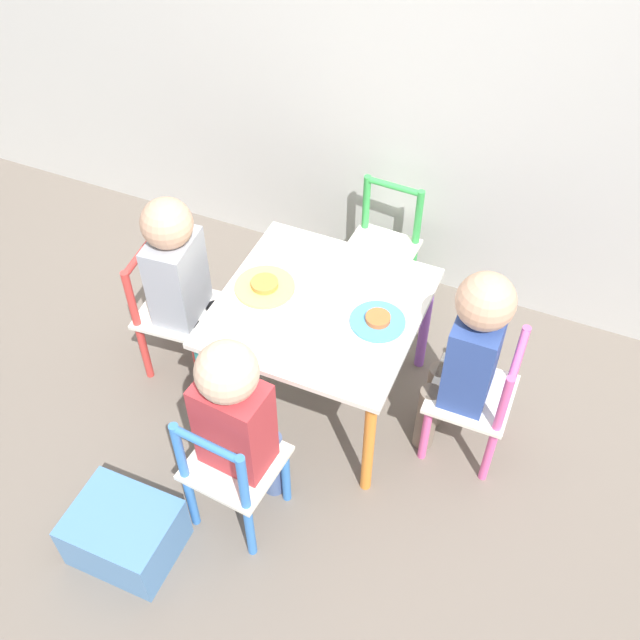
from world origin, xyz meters
TOP-DOWN VIEW (x-y plane):
  - ground_plane at (0.00, 0.00)m, footprint 6.00×6.00m
  - kids_table at (0.00, 0.00)m, footprint 0.64×0.64m
  - chair_red at (-0.55, -0.05)m, footprint 0.28×0.28m
  - chair_pink at (0.55, 0.00)m, footprint 0.26×0.26m
  - chair_blue at (-0.05, -0.55)m, footprint 0.28×0.28m
  - chair_green at (0.02, 0.55)m, footprint 0.27×0.27m
  - child_left at (-0.49, -0.04)m, footprint 0.22×0.21m
  - child_right at (0.49, 0.00)m, footprint 0.22×0.20m
  - child_front at (-0.04, -0.49)m, footprint 0.21×0.23m
  - plate_left at (-0.20, 0.00)m, footprint 0.20×0.20m
  - plate_right at (0.20, 0.00)m, footprint 0.17×0.17m
  - storage_bin at (-0.31, -0.78)m, footprint 0.31×0.25m

SIDE VIEW (x-z plane):
  - ground_plane at x=0.00m, z-range 0.00..0.00m
  - storage_bin at x=-0.31m, z-range 0.00..0.19m
  - chair_red at x=-0.55m, z-range 0.00..0.52m
  - chair_pink at x=0.55m, z-range 0.00..0.52m
  - chair_blue at x=-0.05m, z-range 0.00..0.52m
  - chair_green at x=0.02m, z-range 0.00..0.52m
  - kids_table at x=0.00m, z-range 0.17..0.64m
  - child_left at x=-0.49m, z-range 0.08..0.84m
  - child_front at x=-0.04m, z-range 0.08..0.85m
  - child_right at x=0.49m, z-range 0.08..0.86m
  - plate_left at x=-0.20m, z-range 0.47..0.49m
  - plate_right at x=0.20m, z-range 0.47..0.49m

